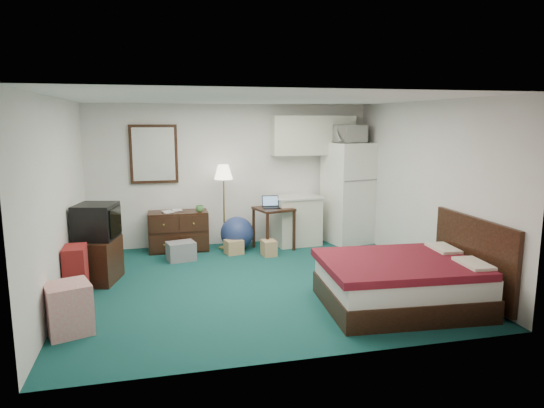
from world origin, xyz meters
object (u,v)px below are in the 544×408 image
object	(u,v)px
tv_stand	(95,260)
suitcase	(76,273)
dresser	(179,231)
desk	(274,228)
fridge	(348,193)
floor_lamp	(224,207)
kitchen_counter	(296,221)
bed	(400,283)

from	to	relation	value
tv_stand	suitcase	distance (m)	0.65
dresser	suitcase	size ratio (longest dim) A/B	1.49
tv_stand	dresser	bearing A→B (deg)	63.32
dresser	desk	bearing A→B (deg)	-8.97
fridge	tv_stand	size ratio (longest dim) A/B	2.77
floor_lamp	suitcase	world-z (taller)	floor_lamp
tv_stand	kitchen_counter	bearing A→B (deg)	36.71
dresser	bed	world-z (taller)	dresser
floor_lamp	kitchen_counter	xyz separation A→B (m)	(1.31, -0.01, -0.31)
dresser	kitchen_counter	size ratio (longest dim) A/B	1.18
desk	fridge	bearing A→B (deg)	-6.94
kitchen_counter	desk	bearing A→B (deg)	-159.98
floor_lamp	suitcase	bearing A→B (deg)	-137.45
fridge	suitcase	bearing A→B (deg)	-169.35
bed	floor_lamp	bearing A→B (deg)	121.98
tv_stand	desk	bearing A→B (deg)	35.95
desk	fridge	size ratio (longest dim) A/B	0.40
floor_lamp	desk	distance (m)	0.94
floor_lamp	fridge	size ratio (longest dim) A/B	0.81
tv_stand	suitcase	size ratio (longest dim) A/B	0.98
desk	fridge	xyz separation A→B (m)	(1.46, 0.21, 0.55)
fridge	suitcase	distance (m)	4.88
desk	bed	xyz separation A→B (m)	(0.86, -2.93, -0.08)
fridge	suitcase	size ratio (longest dim) A/B	2.70
dresser	desk	size ratio (longest dim) A/B	1.37
kitchen_counter	bed	world-z (taller)	kitchen_counter
suitcase	floor_lamp	bearing A→B (deg)	41.38
floor_lamp	bed	world-z (taller)	floor_lamp
desk	kitchen_counter	size ratio (longest dim) A/B	0.86
dresser	floor_lamp	distance (m)	0.88
floor_lamp	bed	xyz separation A→B (m)	(1.68, -3.18, -0.45)
kitchen_counter	bed	size ratio (longest dim) A/B	0.47
dresser	tv_stand	world-z (taller)	dresser
dresser	suitcase	distance (m)	2.43
floor_lamp	bed	distance (m)	3.62
dresser	kitchen_counter	distance (m)	2.10
dresser	fridge	xyz separation A→B (m)	(3.07, -0.07, 0.57)
fridge	bed	size ratio (longest dim) A/B	1.01
dresser	fridge	bearing A→B (deg)	-0.46
kitchen_counter	suitcase	bearing A→B (deg)	-156.62
dresser	fridge	size ratio (longest dim) A/B	0.55
bed	desk	bearing A→B (deg)	110.38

